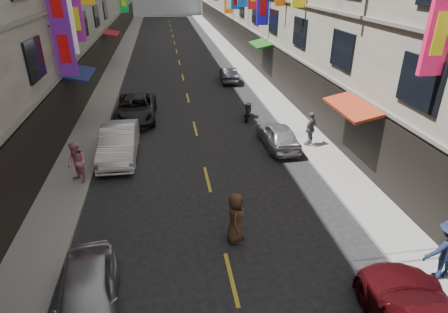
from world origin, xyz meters
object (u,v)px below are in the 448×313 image
object	(u,v)px
car_left_near	(87,297)
pedestrian_rnear	(447,250)
pedestrian_rfar	(311,129)
car_left_mid	(119,143)
car_right_mid	(278,135)
pedestrian_lfar	(77,163)
car_right_far	(228,75)
car_left_far	(136,109)
pedestrian_crossing	(236,218)
scooter_far_right	(248,112)

from	to	relation	value
car_left_near	pedestrian_rnear	world-z (taller)	pedestrian_rnear
pedestrian_rfar	car_left_mid	bearing A→B (deg)	-44.72
car_right_mid	pedestrian_lfar	world-z (taller)	pedestrian_lfar
car_left_near	car_right_far	xyz separation A→B (m)	(7.51, 22.65, -0.07)
car_left_far	car_right_mid	size ratio (longest dim) A/B	1.34
car_left_near	pedestrian_rfar	distance (m)	13.29
car_right_mid	car_right_far	xyz separation A→B (m)	(-0.36, 13.10, -0.05)
car_right_mid	car_left_far	bearing A→B (deg)	-36.47
pedestrian_rfar	car_right_mid	bearing A→B (deg)	-52.29
pedestrian_lfar	car_right_far	bearing A→B (deg)	102.97
car_left_mid	pedestrian_rnear	xyz separation A→B (m)	(9.94, -9.81, 0.31)
car_left_far	car_right_mid	world-z (taller)	car_left_far
car_left_near	pedestrian_rnear	xyz separation A→B (m)	(9.89, -0.25, 0.42)
pedestrian_rnear	car_right_mid	bearing A→B (deg)	-76.92
car_left_far	car_right_mid	xyz separation A→B (m)	(7.39, -5.24, -0.06)
car_right_far	pedestrian_crossing	distance (m)	20.47
car_left_mid	car_left_far	size ratio (longest dim) A/B	0.93
scooter_far_right	car_left_far	xyz separation A→B (m)	(-6.78, 0.90, 0.26)
car_left_mid	car_left_far	distance (m)	5.26
car_left_far	pedestrian_crossing	bearing A→B (deg)	-71.96
car_left_far	pedestrian_rfar	world-z (taller)	pedestrian_rfar
pedestrian_rfar	car_left_far	bearing A→B (deg)	-74.53
pedestrian_rnear	car_right_far	bearing A→B (deg)	-82.60
car_left_near	pedestrian_rfar	bearing A→B (deg)	38.40
car_left_far	pedestrian_rnear	distance (m)	17.75
car_left_far	car_right_far	xyz separation A→B (m)	(7.03, 7.86, -0.11)
pedestrian_crossing	car_left_near	bearing A→B (deg)	135.38
car_left_mid	pedestrian_rnear	size ratio (longest dim) A/B	2.44
car_left_mid	pedestrian_crossing	size ratio (longest dim) A/B	2.60
car_left_mid	car_right_far	distance (m)	15.12
pedestrian_crossing	car_left_mid	bearing A→B (deg)	47.51
car_left_mid	pedestrian_lfar	distance (m)	2.83
car_right_mid	pedestrian_rnear	bearing A→B (deg)	100.45
scooter_far_right	car_right_mid	distance (m)	4.39
car_right_far	car_left_near	bearing A→B (deg)	74.85
pedestrian_lfar	pedestrian_crossing	xyz separation A→B (m)	(5.84, -4.72, -0.11)
pedestrian_rfar	pedestrian_crossing	distance (m)	8.58
pedestrian_lfar	pedestrian_rnear	world-z (taller)	pedestrian_rnear
pedestrian_crossing	pedestrian_rfar	bearing A→B (deg)	-21.04
scooter_far_right	car_left_mid	xyz separation A→B (m)	(-7.31, -4.33, 0.33)
car_right_far	scooter_far_right	bearing A→B (deg)	91.51
pedestrian_lfar	pedestrian_rnear	xyz separation A→B (m)	(11.41, -7.41, 0.07)
car_left_near	car_left_far	xyz separation A→B (m)	(0.48, 14.80, 0.04)
car_right_far	pedestrian_rnear	size ratio (longest dim) A/B	1.85
scooter_far_right	pedestrian_rfar	world-z (taller)	pedestrian_rfar
pedestrian_lfar	scooter_far_right	bearing A→B (deg)	80.73
car_left_mid	pedestrian_crossing	bearing A→B (deg)	-57.95
scooter_far_right	pedestrian_rnear	size ratio (longest dim) A/B	0.91
car_left_mid	pedestrian_crossing	xyz separation A→B (m)	(4.38, -7.12, 0.13)
car_left_mid	car_right_far	world-z (taller)	car_left_mid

